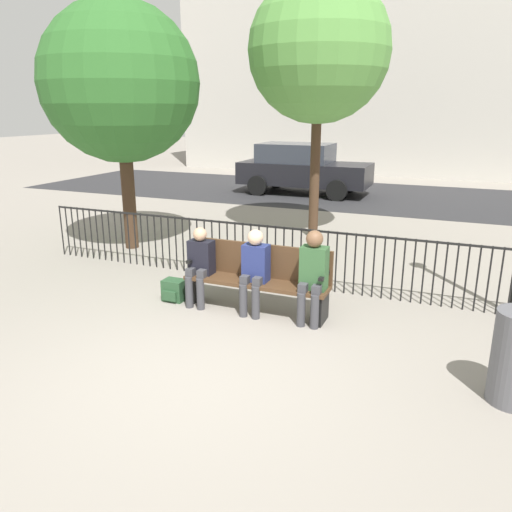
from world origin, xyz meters
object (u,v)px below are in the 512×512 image
Objects in this scene: seated_person_2 at (313,272)px; backpack at (174,290)px; park_bench at (258,275)px; tree_1 at (319,51)px; seated_person_0 at (200,262)px; seated_person_1 at (254,267)px; parked_car_0 at (302,168)px; tree_0 at (120,83)px.

backpack is (-2.07, -0.03, -0.54)m from seated_person_2.
park_bench is 0.39× the size of tree_1.
seated_person_0 is at bearing 2.84° from backpack.
backpack is (-1.27, -0.16, -0.35)m from park_bench.
parked_car_0 reaches higher than seated_person_1.
parked_car_0 is at bearing 81.56° from tree_0.
seated_person_0 is at bearing -37.99° from tree_0.
park_bench is 0.85m from seated_person_0.
park_bench is 0.21m from seated_person_1.
park_bench is 1.64× the size of seated_person_2.
seated_person_2 is at bearing 0.26° from seated_person_1.
parked_car_0 is at bearing 110.17° from tree_1.
park_bench is at bearing 89.08° from seated_person_1.
seated_person_1 is 10.14m from parked_car_0.
parked_car_0 is (-1.98, 5.38, -2.95)m from tree_1.
backpack is 0.06× the size of tree_1.
seated_person_2 reaches higher than park_bench.
seated_person_1 is at bearing -75.96° from parked_car_0.
tree_0 is at bearing 136.94° from backpack.
seated_person_0 is 0.96× the size of seated_person_1.
park_bench is 1.32m from backpack.
parked_car_0 is at bearing 96.91° from backpack.
backpack is at bearing -99.91° from tree_1.
tree_1 is (0.78, 4.47, 3.64)m from backpack.
seated_person_1 is at bearing 0.21° from seated_person_0.
tree_1 is (3.12, 2.29, 0.65)m from tree_0.
park_bench is at bearing -83.60° from tree_1.
parked_car_0 reaches higher than park_bench.
seated_person_1 is (-0.00, -0.13, 0.16)m from park_bench.
tree_0 is (-3.60, 2.02, 2.65)m from park_bench.
backpack is at bearing -179.23° from seated_person_2.
tree_1 reaches higher than backpack.
seated_person_1 reaches higher than backpack.
tree_0 is 0.88× the size of tree_1.
tree_0 is 3.92m from tree_1.
seated_person_1 reaches higher than park_bench.
seated_person_2 is at bearing 0.23° from seated_person_0.
tree_0 is (-3.60, 2.16, 2.49)m from seated_person_1.
seated_person_2 is at bearing -71.60° from parked_car_0.
tree_0 is at bearing 150.66° from park_bench.
seated_person_2 is 5.57m from tree_1.
park_bench is 5.45m from tree_1.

